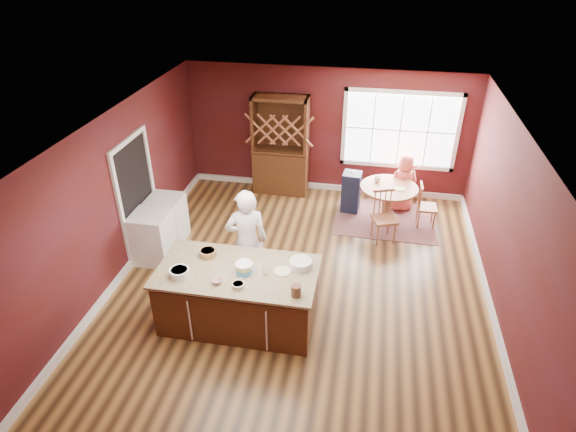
# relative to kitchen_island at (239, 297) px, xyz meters

# --- Properties ---
(room_shell) EXTENTS (7.00, 7.00, 7.00)m
(room_shell) POSITION_rel_kitchen_island_xyz_m (0.76, 0.96, 0.91)
(room_shell) COLOR brown
(room_shell) RESTS_ON ground
(window) EXTENTS (2.36, 0.10, 1.66)m
(window) POSITION_rel_kitchen_island_xyz_m (2.26, 4.43, 1.06)
(window) COLOR white
(window) RESTS_ON room_shell
(doorway) EXTENTS (0.08, 1.26, 2.13)m
(doorway) POSITION_rel_kitchen_island_xyz_m (-2.21, 1.56, 0.59)
(doorway) COLOR white
(doorway) RESTS_ON room_shell
(kitchen_island) EXTENTS (2.27, 1.19, 0.92)m
(kitchen_island) POSITION_rel_kitchen_island_xyz_m (0.00, 0.00, 0.00)
(kitchen_island) COLOR #3F1B13
(kitchen_island) RESTS_ON ground
(dining_table) EXTENTS (1.11, 1.11, 0.75)m
(dining_table) POSITION_rel_kitchen_island_xyz_m (2.12, 3.32, 0.10)
(dining_table) COLOR brown
(dining_table) RESTS_ON ground
(baker) EXTENTS (0.75, 0.61, 1.78)m
(baker) POSITION_rel_kitchen_island_xyz_m (-0.05, 0.77, 0.45)
(baker) COLOR silver
(baker) RESTS_ON ground
(layer_cake) EXTENTS (0.34, 0.34, 0.14)m
(layer_cake) POSITION_rel_kitchen_island_xyz_m (0.11, -0.01, 0.55)
(layer_cake) COLOR white
(layer_cake) RESTS_ON kitchen_island
(bowl_blue) EXTENTS (0.28, 0.28, 0.11)m
(bowl_blue) POSITION_rel_kitchen_island_xyz_m (-0.74, -0.26, 0.54)
(bowl_blue) COLOR white
(bowl_blue) RESTS_ON kitchen_island
(bowl_yellow) EXTENTS (0.25, 0.25, 0.09)m
(bowl_yellow) POSITION_rel_kitchen_island_xyz_m (-0.51, 0.27, 0.53)
(bowl_yellow) COLOR #B18E49
(bowl_yellow) RESTS_ON kitchen_island
(bowl_pink) EXTENTS (0.16, 0.16, 0.06)m
(bowl_pink) POSITION_rel_kitchen_island_xyz_m (-0.19, -0.33, 0.51)
(bowl_pink) COLOR silver
(bowl_pink) RESTS_ON kitchen_island
(bowl_olive) EXTENTS (0.17, 0.17, 0.07)m
(bowl_olive) POSITION_rel_kitchen_island_xyz_m (0.12, -0.36, 0.51)
(bowl_olive) COLOR beige
(bowl_olive) RESTS_ON kitchen_island
(drinking_glass) EXTENTS (0.07, 0.07, 0.14)m
(drinking_glass) POSITION_rel_kitchen_island_xyz_m (0.41, -0.04, 0.55)
(drinking_glass) COLOR silver
(drinking_glass) RESTS_ON kitchen_island
(dinner_plate) EXTENTS (0.24, 0.24, 0.02)m
(dinner_plate) POSITION_rel_kitchen_island_xyz_m (0.64, 0.08, 0.49)
(dinner_plate) COLOR beige
(dinner_plate) RESTS_ON kitchen_island
(white_tub) EXTENTS (0.32, 0.32, 0.11)m
(white_tub) POSITION_rel_kitchen_island_xyz_m (0.87, 0.24, 0.54)
(white_tub) COLOR white
(white_tub) RESTS_ON kitchen_island
(stoneware_crock) EXTENTS (0.14, 0.14, 0.16)m
(stoneware_crock) POSITION_rel_kitchen_island_xyz_m (0.91, -0.38, 0.56)
(stoneware_crock) COLOR #533628
(stoneware_crock) RESTS_ON kitchen_island
(rug) EXTENTS (2.00, 1.56, 0.01)m
(rug) POSITION_rel_kitchen_island_xyz_m (2.12, 3.32, -0.43)
(rug) COLOR brown
(rug) RESTS_ON ground
(chair_east) EXTENTS (0.37, 0.39, 0.90)m
(chair_east) POSITION_rel_kitchen_island_xyz_m (2.88, 3.24, 0.01)
(chair_east) COLOR brown
(chair_east) RESTS_ON ground
(chair_south) EXTENTS (0.53, 0.52, 1.00)m
(chair_south) POSITION_rel_kitchen_island_xyz_m (2.06, 2.56, 0.06)
(chair_south) COLOR olive
(chair_south) RESTS_ON ground
(chair_north) EXTENTS (0.48, 0.46, 0.95)m
(chair_north) POSITION_rel_kitchen_island_xyz_m (2.41, 4.11, 0.04)
(chair_north) COLOR brown
(chair_north) RESTS_ON ground
(seated_woman) EXTENTS (0.68, 0.53, 1.22)m
(seated_woman) POSITION_rel_kitchen_island_xyz_m (2.42, 3.83, 0.17)
(seated_woman) COLOR #EF625A
(seated_woman) RESTS_ON ground
(high_chair) EXTENTS (0.39, 0.39, 0.89)m
(high_chair) POSITION_rel_kitchen_island_xyz_m (1.39, 3.58, 0.00)
(high_chair) COLOR #1A2235
(high_chair) RESTS_ON ground
(toddler) EXTENTS (0.18, 0.14, 0.26)m
(toddler) POSITION_rel_kitchen_island_xyz_m (1.37, 3.67, 0.37)
(toddler) COLOR #8CA5BF
(toddler) RESTS_ON high_chair
(table_plate) EXTENTS (0.21, 0.21, 0.02)m
(table_plate) POSITION_rel_kitchen_island_xyz_m (2.33, 3.25, 0.32)
(table_plate) COLOR beige
(table_plate) RESTS_ON dining_table
(table_cup) EXTENTS (0.14, 0.14, 0.10)m
(table_cup) POSITION_rel_kitchen_island_xyz_m (1.88, 3.50, 0.36)
(table_cup) COLOR white
(table_cup) RESTS_ON dining_table
(hutch) EXTENTS (1.17, 0.49, 2.14)m
(hutch) POSITION_rel_kitchen_island_xyz_m (-0.19, 4.18, 0.63)
(hutch) COLOR #3B2511
(hutch) RESTS_ON ground
(washer) EXTENTS (0.62, 0.60, 0.90)m
(washer) POSITION_rel_kitchen_island_xyz_m (-1.88, 1.24, 0.01)
(washer) COLOR white
(washer) RESTS_ON ground
(dryer) EXTENTS (0.61, 0.59, 0.89)m
(dryer) POSITION_rel_kitchen_island_xyz_m (-1.88, 1.88, 0.00)
(dryer) COLOR white
(dryer) RESTS_ON ground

